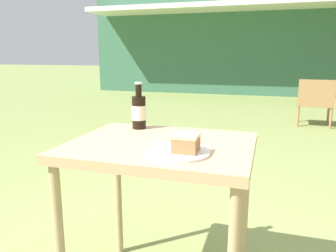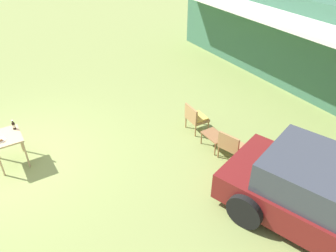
{
  "view_description": "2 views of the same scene",
  "coord_description": "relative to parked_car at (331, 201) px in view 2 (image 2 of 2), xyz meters",
  "views": [
    {
      "loc": [
        0.42,
        -1.27,
        1.12
      ],
      "look_at": [
        0.0,
        0.1,
        0.81
      ],
      "focal_mm": 35.0,
      "sensor_mm": 36.0,
      "label": 1
    },
    {
      "loc": [
        6.84,
        -0.05,
        4.95
      ],
      "look_at": [
        1.73,
        3.13,
        0.9
      ],
      "focal_mm": 35.0,
      "sensor_mm": 36.0,
      "label": 2
    }
  ],
  "objects": [
    {
      "name": "ground_plane",
      "position": [
        -4.93,
        -4.52,
        -0.65
      ],
      "size": [
        60.0,
        60.0,
        0.0
      ],
      "primitive_type": "plane",
      "color": "olive"
    },
    {
      "name": "parked_car",
      "position": [
        0.0,
        0.0,
        0.0
      ],
      "size": [
        4.31,
        2.93,
        1.35
      ],
      "rotation": [
        0.0,
        0.0,
        0.33
      ],
      "color": "maroon",
      "rests_on": "ground_plane"
    },
    {
      "name": "wicker_chair_cushioned",
      "position": [
        -3.8,
        -0.18,
        -0.24
      ],
      "size": [
        0.55,
        0.48,
        0.75
      ],
      "rotation": [
        0.0,
        0.0,
        3.09
      ],
      "color": "#9E7547",
      "rests_on": "ground_plane"
    },
    {
      "name": "wicker_chair_plain",
      "position": [
        -2.4,
        -0.2,
        -0.23
      ],
      "size": [
        0.63,
        0.58,
        0.75
      ],
      "rotation": [
        0.0,
        0.0,
        3.43
      ],
      "color": "#9E7547",
      "rests_on": "ground_plane"
    },
    {
      "name": "garden_side_table",
      "position": [
        -2.96,
        -0.23,
        -0.33
      ],
      "size": [
        0.59,
        0.39,
        0.36
      ],
      "color": "brown",
      "rests_on": "ground_plane"
    },
    {
      "name": "patio_table",
      "position": [
        -4.93,
        -4.52,
        0.01
      ],
      "size": [
        0.77,
        0.62,
        0.76
      ],
      "color": "tan",
      "rests_on": "ground_plane"
    },
    {
      "name": "cake_on_plate",
      "position": [
        -4.81,
        -4.65,
        0.13
      ],
      "size": [
        0.24,
        0.24,
        0.08
      ],
      "color": "silver",
      "rests_on": "patio_table"
    },
    {
      "name": "cola_bottle_near",
      "position": [
        -5.12,
        -4.3,
        0.19
      ],
      "size": [
        0.07,
        0.07,
        0.23
      ],
      "color": "black",
      "rests_on": "patio_table"
    },
    {
      "name": "loose_bottle_cap",
      "position": [
        -4.93,
        -4.57,
        0.11
      ],
      "size": [
        0.03,
        0.03,
        0.01
      ],
      "color": "silver",
      "rests_on": "patio_table"
    }
  ]
}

